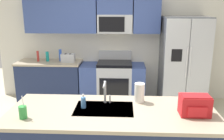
% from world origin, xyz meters
% --- Properties ---
extents(kitchen_wall_unit, '(5.20, 0.43, 2.60)m').
position_xyz_m(kitchen_wall_unit, '(-0.14, 2.08, 1.47)').
color(kitchen_wall_unit, silver).
rests_on(kitchen_wall_unit, ground).
extents(back_counter, '(1.36, 0.63, 0.90)m').
position_xyz_m(back_counter, '(-1.38, 1.80, 0.45)').
color(back_counter, '#1E2A4D').
rests_on(back_counter, ground).
extents(range_oven, '(1.36, 0.61, 1.10)m').
position_xyz_m(range_oven, '(-0.01, 1.80, 0.44)').
color(range_oven, '#B7BABF').
rests_on(range_oven, ground).
extents(refrigerator, '(0.90, 0.76, 1.85)m').
position_xyz_m(refrigerator, '(1.44, 1.73, 0.93)').
color(refrigerator, '#4C4F54').
rests_on(refrigerator, ground).
extents(toaster, '(0.28, 0.16, 0.18)m').
position_xyz_m(toaster, '(-0.96, 1.75, 0.99)').
color(toaster, '#B7BABF').
rests_on(toaster, back_counter).
extents(pepper_mill, '(0.05, 0.05, 0.22)m').
position_xyz_m(pepper_mill, '(-1.62, 1.80, 1.01)').
color(pepper_mill, '#B2332D').
rests_on(pepper_mill, back_counter).
extents(bottle_teal, '(0.07, 0.07, 0.21)m').
position_xyz_m(bottle_teal, '(-1.42, 1.82, 1.00)').
color(bottle_teal, teal).
rests_on(bottle_teal, back_counter).
extents(bottle_blue, '(0.06, 0.06, 0.25)m').
position_xyz_m(bottle_blue, '(-1.15, 1.85, 1.03)').
color(bottle_blue, blue).
rests_on(bottle_blue, back_counter).
extents(sink_faucet, '(0.08, 0.21, 0.28)m').
position_xyz_m(sink_faucet, '(-0.00, -0.43, 1.07)').
color(sink_faucet, '#B7BABF').
rests_on(sink_faucet, island_counter).
extents(drink_cup_green, '(0.08, 0.08, 0.26)m').
position_xyz_m(drink_cup_green, '(-0.85, -0.86, 0.97)').
color(drink_cup_green, green).
rests_on(drink_cup_green, island_counter).
extents(soap_dispenser, '(0.06, 0.06, 0.17)m').
position_xyz_m(soap_dispenser, '(-0.25, -0.56, 0.97)').
color(soap_dispenser, '#4C8CD8').
rests_on(soap_dispenser, island_counter).
extents(paper_towel_roll, '(0.12, 0.12, 0.24)m').
position_xyz_m(paper_towel_roll, '(0.41, -0.35, 1.02)').
color(paper_towel_roll, white).
rests_on(paper_towel_roll, island_counter).
extents(backpack, '(0.32, 0.22, 0.23)m').
position_xyz_m(backpack, '(0.99, -0.69, 1.02)').
color(backpack, red).
rests_on(backpack, island_counter).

